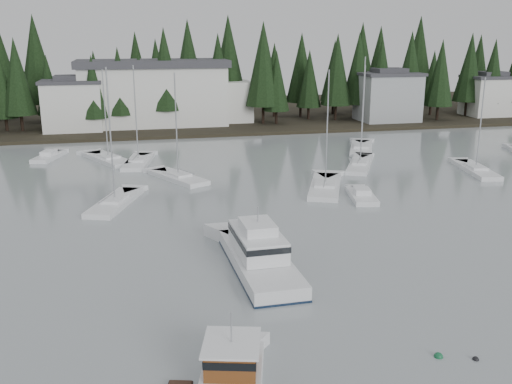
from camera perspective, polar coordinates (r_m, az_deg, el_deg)
far_shore_land at (r=115.30m, az=-7.94°, el=7.63°), size 240.00×54.00×1.00m
conifer_treeline at (r=104.45m, az=-7.41°, el=6.84°), size 200.00×22.00×20.00m
house_west at (r=96.85m, az=-17.86°, el=8.34°), size 9.54×7.42×8.75m
house_east_a at (r=105.72m, az=13.03°, el=9.36°), size 10.60×8.48×9.25m
house_east_b at (r=118.55m, az=22.36°, el=8.99°), size 9.54×7.42×8.25m
harbor_inn at (r=99.89m, az=-9.03°, el=9.73°), size 29.50×11.50×10.90m
cabin_cruiser_center at (r=39.14m, az=0.30°, el=-6.57°), size 3.80×11.53×4.92m
sailboat_0 at (r=63.47m, az=-7.78°, el=1.31°), size 6.27×8.85×12.14m
sailboat_4 at (r=80.57m, az=10.48°, el=4.20°), size 6.81×10.63×12.06m
sailboat_6 at (r=55.07m, az=-13.90°, el=-1.19°), size 5.55×9.47×13.23m
sailboat_7 at (r=70.31m, az=10.36°, el=2.60°), size 6.89×10.09×13.52m
sailboat_8 at (r=59.50m, az=6.93°, el=0.38°), size 6.59×10.52×12.67m
sailboat_9 at (r=71.22m, az=21.10°, el=1.95°), size 4.24×9.65×11.39m
sailboat_11 at (r=72.05m, az=-11.66°, el=2.83°), size 4.43×9.39×12.50m
sailboat_12 at (r=74.61m, az=-14.54°, el=3.07°), size 6.81×9.93×11.92m
runabout_1 at (r=56.54m, az=10.53°, el=-0.50°), size 3.31×6.17×1.42m
runabout_3 at (r=78.33m, az=-19.98°, el=3.26°), size 4.01×7.01×1.42m
mooring_buoy_green at (r=30.79m, az=17.77°, el=-15.42°), size 0.46×0.46×0.46m
mooring_buoy_dark at (r=31.14m, az=21.10°, el=-15.37°), size 0.33×0.33×0.33m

